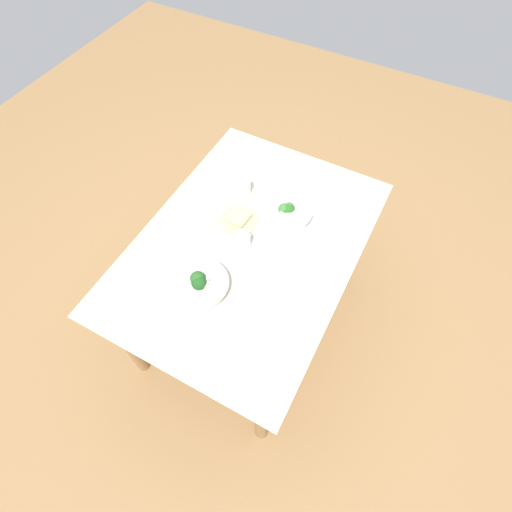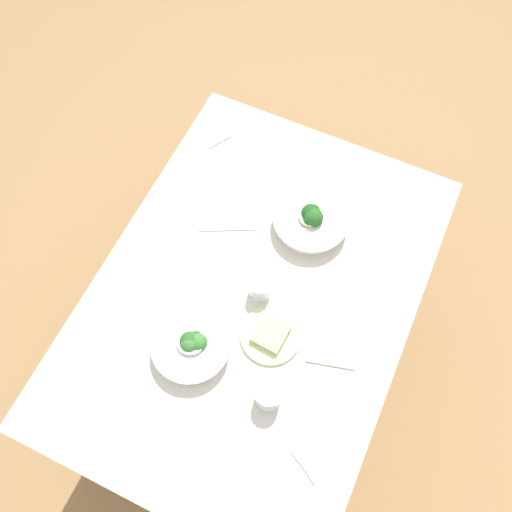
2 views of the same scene
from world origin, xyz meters
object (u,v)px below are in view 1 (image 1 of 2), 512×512
at_px(bread_side_plate, 239,219).
at_px(napkin_folded_upper, 200,217).
at_px(broccoli_bowl_near, 288,212).
at_px(table_knife_left, 264,288).
at_px(broccoli_bowl_far, 200,284).
at_px(fork_by_far_bowl, 229,166).
at_px(fork_by_near_bowl, 268,371).
at_px(water_glass_center, 243,240).
at_px(water_glass_side, 243,187).

xyz_separation_m(bread_side_plate, napkin_folded_upper, (-0.07, 0.18, -0.01)).
xyz_separation_m(broccoli_bowl_near, table_knife_left, (-0.42, -0.08, -0.03)).
bearing_deg(broccoli_bowl_near, napkin_folded_upper, 118.99).
relative_size(broccoli_bowl_far, fork_by_far_bowl, 2.59).
height_order(fork_by_near_bowl, napkin_folded_upper, napkin_folded_upper).
xyz_separation_m(water_glass_center, table_knife_left, (-0.16, -0.19, -0.04)).
bearing_deg(water_glass_side, table_knife_left, -142.15).
relative_size(fork_by_far_bowl, napkin_folded_upper, 0.57).
distance_m(fork_by_far_bowl, napkin_folded_upper, 0.38).
distance_m(broccoli_bowl_near, water_glass_center, 0.28).
relative_size(water_glass_center, fork_by_near_bowl, 0.91).
bearing_deg(fork_by_near_bowl, bread_side_plate, -113.94).
xyz_separation_m(fork_by_far_bowl, table_knife_left, (-0.58, -0.52, -0.00)).
distance_m(water_glass_side, table_knife_left, 0.58).
relative_size(broccoli_bowl_far, bread_side_plate, 1.34).
bearing_deg(water_glass_side, broccoli_bowl_far, -169.39).
bearing_deg(bread_side_plate, broccoli_bowl_near, -55.48).
height_order(broccoli_bowl_far, bread_side_plate, broccoli_bowl_far).
xyz_separation_m(bread_side_plate, table_knife_left, (-0.28, -0.28, -0.01)).
distance_m(bread_side_plate, fork_by_near_bowl, 0.76).
bearing_deg(table_knife_left, broccoli_bowl_far, 1.31).
distance_m(fork_by_near_bowl, table_knife_left, 0.37).
relative_size(broccoli_bowl_far, water_glass_side, 3.07).
bearing_deg(broccoli_bowl_far, table_knife_left, -61.92).
relative_size(fork_by_near_bowl, napkin_folded_upper, 0.51).
distance_m(broccoli_bowl_far, water_glass_center, 0.30).
bearing_deg(bread_side_plate, fork_by_far_bowl, 37.64).
bearing_deg(broccoli_bowl_near, broccoli_bowl_far, 163.58).
relative_size(bread_side_plate, fork_by_near_bowl, 2.14).
relative_size(water_glass_side, fork_by_near_bowl, 0.94).
bearing_deg(fork_by_far_bowl, napkin_folded_upper, -50.83).
distance_m(bread_side_plate, water_glass_side, 0.19).
distance_m(fork_by_far_bowl, fork_by_near_bowl, 1.14).
relative_size(broccoli_bowl_near, table_knife_left, 1.21).
height_order(broccoli_bowl_far, fork_by_far_bowl, broccoli_bowl_far).
height_order(water_glass_side, napkin_folded_upper, water_glass_side).
height_order(bread_side_plate, water_glass_side, water_glass_side).
bearing_deg(fork_by_near_bowl, napkin_folded_upper, -101.08).
relative_size(fork_by_near_bowl, table_knife_left, 0.45).
bearing_deg(fork_by_near_bowl, broccoli_bowl_near, -131.92).
bearing_deg(broccoli_bowl_far, water_glass_center, -9.95).
xyz_separation_m(broccoli_bowl_far, fork_by_near_bowl, (-0.19, -0.43, -0.03)).
height_order(water_glass_side, fork_by_far_bowl, water_glass_side).
relative_size(water_glass_center, water_glass_side, 0.97).
xyz_separation_m(bread_side_plate, fork_by_near_bowl, (-0.60, -0.47, -0.01)).
distance_m(broccoli_bowl_near, fork_by_far_bowl, 0.47).
distance_m(water_glass_center, fork_by_near_bowl, 0.61).
distance_m(water_glass_center, water_glass_side, 0.34).
relative_size(broccoli_bowl_far, napkin_folded_upper, 1.47).
relative_size(water_glass_center, fork_by_far_bowl, 0.82).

